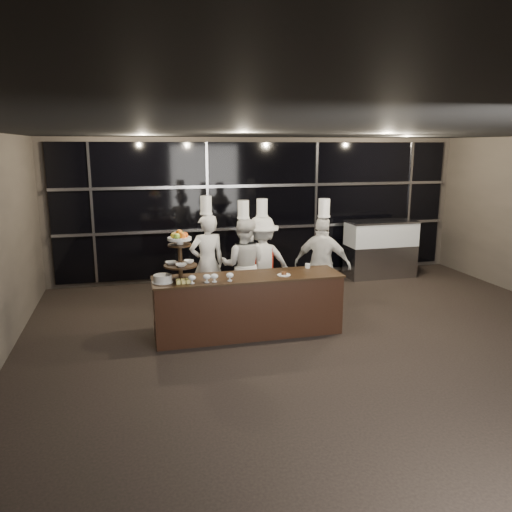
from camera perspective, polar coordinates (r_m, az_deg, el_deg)
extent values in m
plane|color=black|center=(6.68, 12.04, -12.79)|extent=(10.00, 10.00, 0.00)
plane|color=black|center=(6.06, 13.36, 13.83)|extent=(10.00, 10.00, 0.00)
plane|color=#473F38|center=(10.83, 0.69, 5.46)|extent=(9.00, 0.00, 9.00)
cube|color=black|center=(10.78, 0.77, 5.42)|extent=(8.60, 0.04, 2.80)
cube|color=#A5A5AA|center=(10.78, 0.83, 3.28)|extent=(8.60, 0.06, 0.06)
cube|color=#A5A5AA|center=(10.68, 0.85, 8.05)|extent=(8.60, 0.06, 0.06)
cube|color=#A5A5AA|center=(10.41, -18.20, 4.55)|extent=(0.05, 0.05, 2.80)
cube|color=#A5A5AA|center=(10.50, -5.55, 5.18)|extent=(0.05, 0.05, 2.80)
cube|color=#A5A5AA|center=(11.12, 6.83, 5.55)|extent=(0.05, 0.05, 2.80)
cube|color=#A5A5AA|center=(12.13, 17.07, 5.67)|extent=(0.05, 0.05, 2.80)
cube|color=black|center=(7.60, -0.91, -5.72)|extent=(2.80, 0.70, 0.90)
cube|color=black|center=(7.47, -0.92, -2.40)|extent=(2.84, 0.74, 0.03)
cylinder|color=black|center=(7.31, -8.58, -2.64)|extent=(0.24, 0.24, 0.03)
cylinder|color=black|center=(7.23, -8.67, -0.07)|extent=(0.06, 0.06, 0.70)
cylinder|color=black|center=(7.26, -8.64, -1.08)|extent=(0.48, 0.48, 0.02)
cylinder|color=black|center=(7.19, -8.71, 1.25)|extent=(0.34, 0.34, 0.02)
cylinder|color=white|center=(7.18, -8.73, 1.58)|extent=(0.10, 0.10, 0.06)
cylinder|color=white|center=(7.17, -8.74, 1.97)|extent=(0.34, 0.34, 0.04)
sphere|color=#DA5012|center=(7.17, -8.11, 2.37)|extent=(0.09, 0.09, 0.09)
sphere|color=#6CBE30|center=(7.24, -8.49, 2.45)|extent=(0.09, 0.09, 0.09)
sphere|color=#F04F14|center=(7.23, -9.12, 2.42)|extent=(0.09, 0.09, 0.09)
sphere|color=yellow|center=(7.16, -9.39, 2.31)|extent=(0.09, 0.09, 0.09)
sphere|color=#95C131|center=(7.09, -9.02, 2.23)|extent=(0.09, 0.09, 0.09)
sphere|color=orange|center=(7.10, -8.37, 2.26)|extent=(0.09, 0.09, 0.09)
sphere|color=orange|center=(7.16, -8.76, 2.66)|extent=(0.09, 0.09, 0.09)
imported|color=white|center=(7.30, -9.71, -0.78)|extent=(0.16, 0.16, 0.04)
imported|color=white|center=(7.32, -7.68, -0.64)|extent=(0.15, 0.15, 0.05)
imported|color=white|center=(7.13, -8.55, -1.04)|extent=(0.16, 0.16, 0.04)
cylinder|color=silver|center=(7.11, -7.32, -3.10)|extent=(0.07, 0.07, 0.01)
cylinder|color=silver|center=(7.10, -7.33, -2.86)|extent=(0.02, 0.02, 0.05)
ellipsoid|color=silver|center=(7.09, -7.34, -2.48)|extent=(0.11, 0.11, 0.08)
ellipsoid|color=#09BF4A|center=(7.09, -7.34, -2.44)|extent=(0.08, 0.08, 0.05)
cylinder|color=silver|center=(7.14, -5.64, -3.00)|extent=(0.07, 0.07, 0.01)
cylinder|color=silver|center=(7.13, -5.65, -2.76)|extent=(0.02, 0.02, 0.05)
ellipsoid|color=silver|center=(7.12, -5.66, -2.38)|extent=(0.11, 0.11, 0.08)
ellipsoid|color=red|center=(7.11, -5.66, -2.34)|extent=(0.08, 0.08, 0.05)
cylinder|color=silver|center=(7.15, -4.78, -2.94)|extent=(0.07, 0.07, 0.01)
cylinder|color=silver|center=(7.14, -4.78, -2.70)|extent=(0.02, 0.02, 0.05)
ellipsoid|color=silver|center=(7.13, -4.79, -2.33)|extent=(0.11, 0.11, 0.08)
ellipsoid|color=#FCEEB1|center=(7.13, -4.79, -2.29)|extent=(0.08, 0.08, 0.05)
cylinder|color=silver|center=(7.19, -3.01, -2.83)|extent=(0.07, 0.07, 0.01)
cylinder|color=silver|center=(7.18, -3.01, -2.59)|extent=(0.02, 0.02, 0.05)
ellipsoid|color=silver|center=(7.17, -3.02, -2.22)|extent=(0.11, 0.11, 0.08)
ellipsoid|color=#491A0F|center=(7.17, -3.02, -2.18)|extent=(0.08, 0.08, 0.05)
cylinder|color=white|center=(7.24, -10.61, -2.93)|extent=(0.30, 0.30, 0.01)
cylinder|color=silver|center=(7.23, -10.63, -2.51)|extent=(0.26, 0.26, 0.10)
cube|color=#F4E877|center=(7.11, -8.86, -2.98)|extent=(0.05, 0.06, 0.05)
cube|color=#F4E877|center=(7.11, -8.30, -2.94)|extent=(0.05, 0.06, 0.05)
cube|color=#F4E877|center=(7.12, -7.73, -2.91)|extent=(0.05, 0.06, 0.05)
cube|color=#F4E877|center=(7.17, -8.91, -2.83)|extent=(0.05, 0.06, 0.05)
cube|color=#F4E877|center=(7.18, -8.36, -2.80)|extent=(0.05, 0.06, 0.05)
cube|color=#F4E877|center=(7.19, -7.80, -2.77)|extent=(0.05, 0.06, 0.05)
cylinder|color=white|center=(7.51, 3.21, -2.17)|extent=(0.20, 0.20, 0.01)
cylinder|color=#4C2814|center=(7.50, 3.21, -1.98)|extent=(0.08, 0.08, 0.04)
cylinder|color=white|center=(7.98, 5.92, -1.12)|extent=(0.08, 0.08, 0.07)
cube|color=#A5A5AA|center=(11.30, 13.95, -0.53)|extent=(1.49, 0.64, 0.70)
cube|color=silver|center=(11.19, 14.11, 2.46)|extent=(1.49, 0.64, 0.50)
cube|color=#FFC67F|center=(11.19, 14.11, 2.46)|extent=(1.38, 0.53, 0.40)
cube|color=#A5A5AA|center=(11.15, 14.18, 3.83)|extent=(1.51, 0.66, 0.04)
imported|color=silver|center=(8.54, -5.59, -0.89)|extent=(0.69, 0.52, 1.71)
cylinder|color=white|center=(8.37, -5.73, 5.82)|extent=(0.19, 0.19, 0.30)
cylinder|color=white|center=(8.39, -5.71, 4.84)|extent=(0.21, 0.21, 0.03)
imported|color=silver|center=(8.55, -1.42, -1.08)|extent=(0.96, 0.86, 1.64)
cylinder|color=white|center=(8.38, -1.46, 5.36)|extent=(0.19, 0.19, 0.30)
cylinder|color=white|center=(8.40, -1.45, 4.38)|extent=(0.21, 0.21, 0.03)
imported|color=silver|center=(8.78, 0.68, -0.71)|extent=(1.09, 0.67, 1.64)
cylinder|color=white|center=(8.61, 0.70, 5.58)|extent=(0.19, 0.19, 0.30)
cylinder|color=white|center=(8.63, 0.69, 4.62)|extent=(0.21, 0.21, 0.03)
cube|color=#AD1E0D|center=(8.67, 0.88, -0.89)|extent=(0.34, 0.03, 0.61)
imported|color=silver|center=(8.59, 7.60, -1.03)|extent=(1.04, 0.89, 1.67)
cylinder|color=white|center=(8.41, 7.79, 5.50)|extent=(0.19, 0.19, 0.30)
cylinder|color=white|center=(8.43, 7.76, 4.52)|extent=(0.21, 0.21, 0.03)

